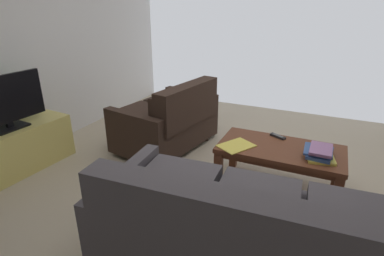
{
  "coord_description": "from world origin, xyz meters",
  "views": [
    {
      "loc": [
        -0.7,
        2.36,
        1.66
      ],
      "look_at": [
        0.3,
        0.15,
        0.66
      ],
      "focal_mm": 28.92,
      "sensor_mm": 36.0,
      "label": 1
    }
  ],
  "objects_px": {
    "book_stack": "(320,153)",
    "tv_remote": "(278,136)",
    "tv_stand": "(16,150)",
    "flat_tv": "(4,102)",
    "loveseat_near": "(169,120)",
    "coffee_table": "(280,154)",
    "sofa_main": "(249,236)",
    "loose_magazine": "(236,146)"
  },
  "relations": [
    {
      "from": "book_stack",
      "to": "tv_remote",
      "type": "xyz_separation_m",
      "value": [
        0.39,
        -0.28,
        -0.03
      ]
    },
    {
      "from": "tv_remote",
      "to": "tv_stand",
      "type": "bearing_deg",
      "value": 21.99
    },
    {
      "from": "flat_tv",
      "to": "tv_remote",
      "type": "relative_size",
      "value": 4.96
    },
    {
      "from": "book_stack",
      "to": "loveseat_near",
      "type": "bearing_deg",
      "value": -14.94
    },
    {
      "from": "tv_remote",
      "to": "flat_tv",
      "type": "bearing_deg",
      "value": 22.03
    },
    {
      "from": "tv_stand",
      "to": "loveseat_near",
      "type": "bearing_deg",
      "value": -135.07
    },
    {
      "from": "loveseat_near",
      "to": "book_stack",
      "type": "height_order",
      "value": "loveseat_near"
    },
    {
      "from": "loveseat_near",
      "to": "coffee_table",
      "type": "xyz_separation_m",
      "value": [
        -1.35,
        0.39,
        0.01
      ]
    },
    {
      "from": "book_stack",
      "to": "tv_remote",
      "type": "relative_size",
      "value": 1.97
    },
    {
      "from": "sofa_main",
      "to": "loose_magazine",
      "type": "relative_size",
      "value": 6.3
    },
    {
      "from": "loveseat_near",
      "to": "loose_magazine",
      "type": "bearing_deg",
      "value": 151.69
    },
    {
      "from": "coffee_table",
      "to": "loose_magazine",
      "type": "relative_size",
      "value": 3.58
    },
    {
      "from": "tv_stand",
      "to": "book_stack",
      "type": "relative_size",
      "value": 3.64
    },
    {
      "from": "coffee_table",
      "to": "book_stack",
      "type": "relative_size",
      "value": 3.44
    },
    {
      "from": "coffee_table",
      "to": "loose_magazine",
      "type": "bearing_deg",
      "value": 20.46
    },
    {
      "from": "tv_remote",
      "to": "loose_magazine",
      "type": "relative_size",
      "value": 0.53
    },
    {
      "from": "flat_tv",
      "to": "book_stack",
      "type": "height_order",
      "value": "flat_tv"
    },
    {
      "from": "sofa_main",
      "to": "flat_tv",
      "type": "bearing_deg",
      "value": -8.37
    },
    {
      "from": "sofa_main",
      "to": "tv_remote",
      "type": "height_order",
      "value": "sofa_main"
    },
    {
      "from": "loveseat_near",
      "to": "loose_magazine",
      "type": "distance_m",
      "value": 1.11
    },
    {
      "from": "loveseat_near",
      "to": "flat_tv",
      "type": "bearing_deg",
      "value": 44.97
    },
    {
      "from": "sofa_main",
      "to": "coffee_table",
      "type": "relative_size",
      "value": 1.76
    },
    {
      "from": "flat_tv",
      "to": "coffee_table",
      "type": "bearing_deg",
      "value": -162.86
    },
    {
      "from": "loose_magazine",
      "to": "loveseat_near",
      "type": "bearing_deg",
      "value": 2.24
    },
    {
      "from": "sofa_main",
      "to": "book_stack",
      "type": "xyz_separation_m",
      "value": [
        -0.31,
        -1.09,
        0.12
      ]
    },
    {
      "from": "loveseat_near",
      "to": "loose_magazine",
      "type": "height_order",
      "value": "loveseat_near"
    },
    {
      "from": "loveseat_near",
      "to": "book_stack",
      "type": "distance_m",
      "value": 1.74
    },
    {
      "from": "coffee_table",
      "to": "flat_tv",
      "type": "xyz_separation_m",
      "value": [
        2.52,
        0.78,
        0.39
      ]
    },
    {
      "from": "coffee_table",
      "to": "flat_tv",
      "type": "bearing_deg",
      "value": 17.14
    },
    {
      "from": "sofa_main",
      "to": "tv_remote",
      "type": "bearing_deg",
      "value": -86.7
    },
    {
      "from": "loveseat_near",
      "to": "loose_magazine",
      "type": "xyz_separation_m",
      "value": [
        -0.98,
        0.53,
        0.08
      ]
    },
    {
      "from": "flat_tv",
      "to": "loose_magazine",
      "type": "distance_m",
      "value": 2.26
    },
    {
      "from": "loveseat_near",
      "to": "tv_remote",
      "type": "height_order",
      "value": "loveseat_near"
    },
    {
      "from": "tv_stand",
      "to": "loose_magazine",
      "type": "distance_m",
      "value": 2.24
    },
    {
      "from": "loveseat_near",
      "to": "flat_tv",
      "type": "height_order",
      "value": "flat_tv"
    },
    {
      "from": "book_stack",
      "to": "loose_magazine",
      "type": "relative_size",
      "value": 1.04
    },
    {
      "from": "flat_tv",
      "to": "loose_magazine",
      "type": "height_order",
      "value": "flat_tv"
    },
    {
      "from": "tv_remote",
      "to": "loose_magazine",
      "type": "height_order",
      "value": "tv_remote"
    },
    {
      "from": "tv_stand",
      "to": "flat_tv",
      "type": "distance_m",
      "value": 0.52
    },
    {
      "from": "flat_tv",
      "to": "loose_magazine",
      "type": "xyz_separation_m",
      "value": [
        -2.14,
        -0.64,
        -0.32
      ]
    },
    {
      "from": "coffee_table",
      "to": "book_stack",
      "type": "height_order",
      "value": "book_stack"
    },
    {
      "from": "coffee_table",
      "to": "book_stack",
      "type": "xyz_separation_m",
      "value": [
        -0.33,
        0.06,
        0.11
      ]
    }
  ]
}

